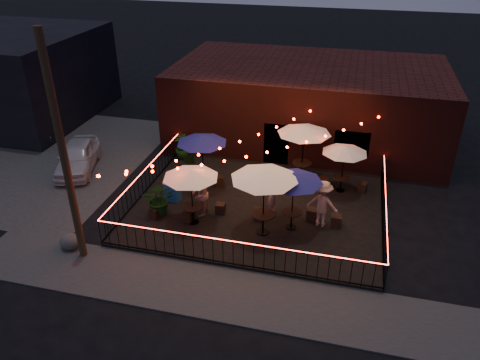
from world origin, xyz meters
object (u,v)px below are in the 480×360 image
(cafe_table_3, at_px, (304,130))
(cafe_table_0, at_px, (191,174))
(utility_pole, at_px, (64,156))
(cooler, at_px, (173,191))
(cafe_table_2, at_px, (264,175))
(cafe_table_1, at_px, (202,140))
(boulder, at_px, (70,242))
(cafe_table_5, at_px, (345,150))
(cafe_table_4, at_px, (294,178))

(cafe_table_3, bearing_deg, cafe_table_0, -128.15)
(utility_pole, bearing_deg, cooler, 66.44)
(cafe_table_2, distance_m, cafe_table_3, 4.68)
(cooler, bearing_deg, cafe_table_1, 71.13)
(utility_pole, xyz_separation_m, cooler, (1.81, 4.16, -3.42))
(cafe_table_0, distance_m, cafe_table_3, 5.87)
(cafe_table_3, distance_m, boulder, 10.56)
(cafe_table_0, relative_size, cafe_table_5, 0.94)
(cafe_table_4, xyz_separation_m, boulder, (-7.62, -3.12, -2.00))
(cafe_table_2, relative_size, cafe_table_3, 1.04)
(cafe_table_1, bearing_deg, cooler, -119.03)
(cafe_table_0, height_order, cafe_table_5, cafe_table_0)
(cafe_table_0, distance_m, boulder, 5.01)
(cafe_table_3, bearing_deg, cooler, -147.18)
(cafe_table_1, relative_size, cooler, 2.97)
(utility_pole, bearing_deg, cafe_table_4, 25.75)
(cafe_table_2, bearing_deg, cooler, 161.65)
(cafe_table_5, xyz_separation_m, boulder, (-9.29, -6.47, -1.79))
(cafe_table_2, height_order, cafe_table_3, cafe_table_2)
(utility_pole, height_order, cafe_table_2, utility_pole)
(cafe_table_1, height_order, cafe_table_4, cafe_table_1)
(utility_pole, relative_size, cooler, 9.37)
(cafe_table_4, bearing_deg, cafe_table_2, -149.41)
(cafe_table_2, relative_size, cafe_table_5, 1.05)
(cafe_table_2, xyz_separation_m, cafe_table_3, (0.83, 4.61, -0.09))
(cafe_table_0, relative_size, cafe_table_1, 0.96)
(cafe_table_5, distance_m, boulder, 11.46)
(boulder, bearing_deg, cafe_table_2, 20.89)
(cafe_table_4, height_order, boulder, cafe_table_4)
(boulder, bearing_deg, cafe_table_1, 58.70)
(cafe_table_5, bearing_deg, cafe_table_4, -116.40)
(cafe_table_0, relative_size, cafe_table_3, 0.93)
(utility_pole, height_order, cafe_table_5, utility_pole)
(cafe_table_4, bearing_deg, boulder, -157.76)
(cafe_table_4, bearing_deg, cafe_table_3, 92.31)
(utility_pole, distance_m, cafe_table_1, 6.50)
(cafe_table_0, height_order, cafe_table_4, cafe_table_4)
(cafe_table_3, bearing_deg, cafe_table_4, -87.69)
(cafe_table_5, height_order, boulder, cafe_table_5)
(cafe_table_0, height_order, cafe_table_2, cafe_table_2)
(cafe_table_1, bearing_deg, cafe_table_4, -28.47)
(cafe_table_0, bearing_deg, cafe_table_1, 100.17)
(cafe_table_4, bearing_deg, cafe_table_5, 63.60)
(cafe_table_5, bearing_deg, cooler, -159.48)
(cafe_table_3, bearing_deg, cafe_table_5, -20.20)
(cooler, bearing_deg, cafe_table_5, 30.67)
(cafe_table_0, bearing_deg, cafe_table_4, 8.87)
(cafe_table_2, xyz_separation_m, boulder, (-6.63, -2.53, -2.32))
(utility_pole, height_order, boulder, utility_pole)
(cafe_table_3, bearing_deg, boulder, -136.28)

